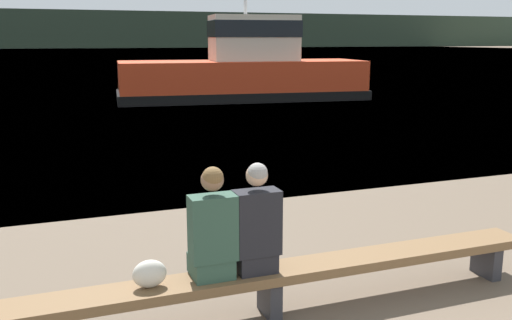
% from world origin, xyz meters
% --- Properties ---
extents(water_surface, '(240.00, 240.00, 0.00)m').
position_xyz_m(water_surface, '(0.00, 126.84, 0.00)').
color(water_surface, '#426B8E').
rests_on(water_surface, ground).
extents(far_shoreline, '(600.00, 12.00, 9.98)m').
position_xyz_m(far_shoreline, '(0.00, 165.62, 4.99)').
color(far_shoreline, '#2D3D2D').
rests_on(far_shoreline, ground).
extents(bench_main, '(5.63, 0.41, 0.44)m').
position_xyz_m(bench_main, '(-1.13, 3.25, 0.36)').
color(bench_main, brown).
rests_on(bench_main, ground).
extents(person_left, '(0.41, 0.38, 1.01)m').
position_xyz_m(person_left, '(-1.67, 3.25, 0.88)').
color(person_left, '#2D4C3D').
rests_on(person_left, bench_main).
extents(person_right, '(0.41, 0.38, 1.02)m').
position_xyz_m(person_right, '(-1.27, 3.25, 0.88)').
color(person_right, black).
rests_on(person_right, bench_main).
extents(shopping_bag, '(0.29, 0.16, 0.24)m').
position_xyz_m(shopping_bag, '(-2.23, 3.25, 0.57)').
color(shopping_bag, beige).
rests_on(shopping_bag, bench_main).
extents(tugboat_red, '(10.59, 4.45, 6.51)m').
position_xyz_m(tugboat_red, '(5.06, 21.41, 1.09)').
color(tugboat_red, red).
rests_on(tugboat_red, water_surface).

